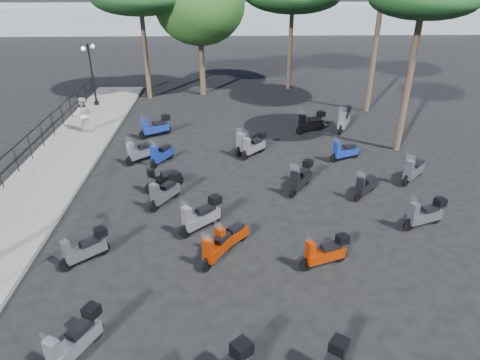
{
  "coord_description": "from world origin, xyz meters",
  "views": [
    {
      "loc": [
        0.8,
        -11.11,
        7.89
      ],
      "look_at": [
        1.17,
        1.85,
        1.2
      ],
      "focal_mm": 32.0,
      "sensor_mm": 36.0,
      "label": 1
    }
  ],
  "objects_px": {
    "scooter_27": "(413,171)",
    "scooter_14": "(325,253)",
    "scooter_16": "(254,146)",
    "scooter_8": "(201,217)",
    "scooter_25": "(425,215)",
    "scooter_28": "(344,120)",
    "pine_3": "(423,2)",
    "pedestrian_far": "(83,114)",
    "scooter_5": "(161,155)",
    "scooter_7": "(75,341)",
    "scooter_22": "(311,123)",
    "scooter_3": "(165,192)",
    "scooter_26": "(366,186)",
    "scooter_20": "(301,178)",
    "scooter_4": "(141,152)",
    "scooter_17": "(247,143)",
    "broadleaf_tree": "(200,6)",
    "scooter_21": "(345,152)",
    "scooter_9": "(217,248)",
    "scooter_15": "(230,237)",
    "scooter_10": "(163,180)",
    "scooter_2": "(85,249)",
    "scooter_11": "(155,127)",
    "lamp_post_2": "(92,71)"
  },
  "relations": [
    {
      "from": "scooter_27",
      "to": "scooter_14",
      "type": "bearing_deg",
      "value": 93.73
    },
    {
      "from": "scooter_14",
      "to": "scooter_16",
      "type": "xyz_separation_m",
      "value": [
        -1.57,
        7.9,
        0.02
      ]
    },
    {
      "from": "scooter_8",
      "to": "scooter_25",
      "type": "height_order",
      "value": "scooter_8"
    },
    {
      "from": "scooter_28",
      "to": "pine_3",
      "type": "height_order",
      "value": "pine_3"
    },
    {
      "from": "pedestrian_far",
      "to": "scooter_5",
      "type": "distance_m",
      "value": 5.76
    },
    {
      "from": "scooter_5",
      "to": "scooter_7",
      "type": "relative_size",
      "value": 0.95
    },
    {
      "from": "scooter_5",
      "to": "scooter_7",
      "type": "bearing_deg",
      "value": 116.33
    },
    {
      "from": "scooter_14",
      "to": "scooter_22",
      "type": "xyz_separation_m",
      "value": [
        1.49,
        10.72,
        0.05
      ]
    },
    {
      "from": "scooter_3",
      "to": "scooter_8",
      "type": "bearing_deg",
      "value": 160.42
    },
    {
      "from": "scooter_7",
      "to": "scooter_26",
      "type": "height_order",
      "value": "scooter_7"
    },
    {
      "from": "pedestrian_far",
      "to": "scooter_20",
      "type": "distance_m",
      "value": 11.8
    },
    {
      "from": "scooter_3",
      "to": "scooter_25",
      "type": "distance_m",
      "value": 8.87
    },
    {
      "from": "scooter_7",
      "to": "scooter_20",
      "type": "height_order",
      "value": "scooter_20"
    },
    {
      "from": "scooter_4",
      "to": "scooter_7",
      "type": "distance_m",
      "value": 10.42
    },
    {
      "from": "scooter_17",
      "to": "scooter_3",
      "type": "bearing_deg",
      "value": 93.98
    },
    {
      "from": "broadleaf_tree",
      "to": "scooter_28",
      "type": "bearing_deg",
      "value": -42.15
    },
    {
      "from": "scooter_26",
      "to": "pine_3",
      "type": "distance_m",
      "value": 7.89
    },
    {
      "from": "pedestrian_far",
      "to": "pine_3",
      "type": "distance_m",
      "value": 16.2
    },
    {
      "from": "scooter_21",
      "to": "pine_3",
      "type": "distance_m",
      "value": 6.68
    },
    {
      "from": "scooter_28",
      "to": "scooter_9",
      "type": "bearing_deg",
      "value": 84.82
    },
    {
      "from": "scooter_17",
      "to": "scooter_21",
      "type": "xyz_separation_m",
      "value": [
        4.25,
        -0.98,
        -0.06
      ]
    },
    {
      "from": "scooter_15",
      "to": "scooter_14",
      "type": "bearing_deg",
      "value": -155.34
    },
    {
      "from": "scooter_3",
      "to": "scooter_9",
      "type": "xyz_separation_m",
      "value": [
        1.93,
        -3.34,
        -0.05
      ]
    },
    {
      "from": "scooter_10",
      "to": "pedestrian_far",
      "type": "bearing_deg",
      "value": 5.74
    },
    {
      "from": "scooter_3",
      "to": "scooter_25",
      "type": "xyz_separation_m",
      "value": [
        8.69,
        -1.75,
        -0.02
      ]
    },
    {
      "from": "scooter_3",
      "to": "scooter_21",
      "type": "distance_m",
      "value": 8.2
    },
    {
      "from": "scooter_14",
      "to": "scooter_17",
      "type": "height_order",
      "value": "scooter_17"
    },
    {
      "from": "scooter_7",
      "to": "scooter_16",
      "type": "bearing_deg",
      "value": -84.51
    },
    {
      "from": "scooter_2",
      "to": "scooter_16",
      "type": "bearing_deg",
      "value": -76.31
    },
    {
      "from": "scooter_16",
      "to": "scooter_11",
      "type": "bearing_deg",
      "value": 15.33
    },
    {
      "from": "scooter_15",
      "to": "scooter_22",
      "type": "xyz_separation_m",
      "value": [
        4.18,
        9.8,
        0.09
      ]
    },
    {
      "from": "scooter_15",
      "to": "scooter_9",
      "type": "bearing_deg",
      "value": 99.46
    },
    {
      "from": "scooter_14",
      "to": "scooter_26",
      "type": "xyz_separation_m",
      "value": [
        2.36,
        4.05,
        -0.04
      ]
    },
    {
      "from": "scooter_21",
      "to": "broadleaf_tree",
      "type": "bearing_deg",
      "value": 9.35
    },
    {
      "from": "scooter_5",
      "to": "scooter_11",
      "type": "relative_size",
      "value": 0.95
    },
    {
      "from": "scooter_8",
      "to": "scooter_11",
      "type": "bearing_deg",
      "value": -24.16
    },
    {
      "from": "scooter_7",
      "to": "scooter_20",
      "type": "relative_size",
      "value": 1.01
    },
    {
      "from": "pedestrian_far",
      "to": "scooter_25",
      "type": "bearing_deg",
      "value": 147.41
    },
    {
      "from": "scooter_2",
      "to": "pine_3",
      "type": "distance_m",
      "value": 15.63
    },
    {
      "from": "lamp_post_2",
      "to": "scooter_21",
      "type": "distance_m",
      "value": 15.37
    },
    {
      "from": "pedestrian_far",
      "to": "scooter_7",
      "type": "xyz_separation_m",
      "value": [
        3.82,
        -13.92,
        -0.53
      ]
    },
    {
      "from": "scooter_5",
      "to": "scooter_10",
      "type": "relative_size",
      "value": 1.02
    },
    {
      "from": "scooter_26",
      "to": "pine_3",
      "type": "relative_size",
      "value": 0.17
    },
    {
      "from": "scooter_26",
      "to": "broadleaf_tree",
      "type": "height_order",
      "value": "broadleaf_tree"
    },
    {
      "from": "scooter_22",
      "to": "scooter_28",
      "type": "relative_size",
      "value": 0.92
    },
    {
      "from": "lamp_post_2",
      "to": "scooter_21",
      "type": "xyz_separation_m",
      "value": [
        12.96,
        -8.08,
        -1.76
      ]
    },
    {
      "from": "scooter_2",
      "to": "scooter_11",
      "type": "bearing_deg",
      "value": -44.19
    },
    {
      "from": "scooter_21",
      "to": "scooter_16",
      "type": "bearing_deg",
      "value": 57.83
    },
    {
      "from": "scooter_28",
      "to": "pine_3",
      "type": "relative_size",
      "value": 0.24
    },
    {
      "from": "scooter_3",
      "to": "scooter_5",
      "type": "distance_m",
      "value": 3.5
    }
  ]
}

